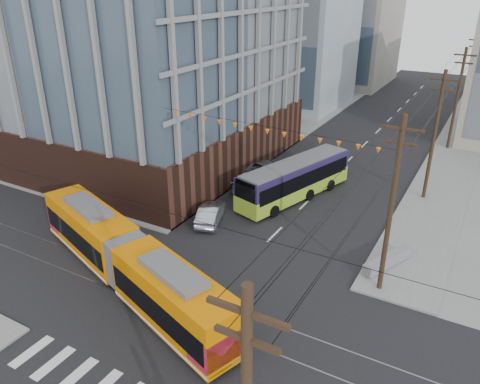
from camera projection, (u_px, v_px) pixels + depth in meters
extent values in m
plane|color=slate|center=(156.00, 354.00, 23.72)|extent=(160.00, 160.00, 0.00)
cube|color=#381E16|center=(116.00, 13.00, 45.86)|extent=(30.00, 25.00, 28.60)
cube|color=#8C99A5|center=(284.00, 41.00, 68.80)|extent=(18.00, 16.00, 18.00)
cube|color=gray|center=(346.00, 25.00, 82.90)|extent=(16.00, 18.00, 20.00)
cylinder|color=black|center=(471.00, 77.00, 62.02)|extent=(0.30, 0.30, 11.00)
imported|color=#9A9FAF|center=(210.00, 213.00, 36.36)|extent=(2.92, 4.66, 1.45)
imported|color=silver|center=(249.00, 181.00, 42.30)|extent=(2.74, 5.18, 1.43)
imported|color=slate|center=(268.00, 168.00, 45.14)|extent=(4.26, 5.68, 1.43)
cube|color=gray|center=(387.00, 262.00, 30.68)|extent=(2.61, 4.33, 0.86)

